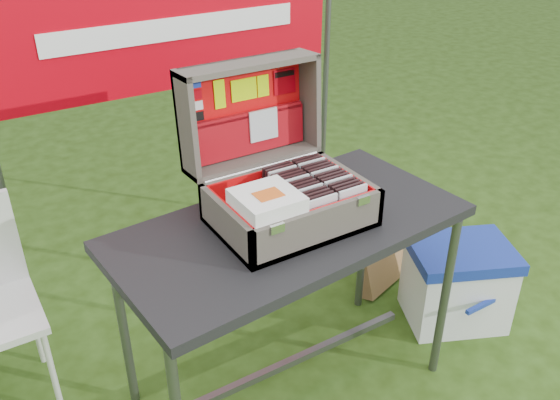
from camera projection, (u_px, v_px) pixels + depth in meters
ground at (305, 395)px, 2.48m from camera, size 80.00×80.00×0.00m
table at (289, 310)px, 2.33m from camera, size 1.34×0.75×0.81m
table_top at (290, 227)px, 2.15m from camera, size 1.34×0.75×0.04m
table_leg_fr at (444, 300)px, 2.42m from camera, size 0.04×0.04×0.77m
table_leg_bl at (124, 328)px, 2.27m from camera, size 0.04×0.04×0.77m
table_leg_br at (363, 240)px, 2.81m from camera, size 0.04×0.04×0.77m
table_brace at (289, 363)px, 2.47m from camera, size 1.14×0.03×0.03m
suitcase at (282, 151)px, 2.05m from camera, size 0.53×0.54×0.52m
suitcase_base_bottom at (290, 220)px, 2.13m from camera, size 0.53×0.38×0.02m
suitcase_base_wall_front at (320, 228)px, 1.97m from camera, size 0.53×0.02×0.14m
suitcase_base_wall_back at (265, 185)px, 2.24m from camera, size 0.53×0.02×0.14m
suitcase_base_wall_left at (226, 225)px, 1.98m from camera, size 0.02×0.38×0.14m
suitcase_base_wall_right at (348, 187)px, 2.22m from camera, size 0.02×0.38×0.14m
suitcase_liner_floor at (290, 217)px, 2.13m from camera, size 0.49×0.34×0.01m
suitcase_latch_left at (277, 229)px, 1.85m from camera, size 0.05×0.01×0.03m
suitcase_latch_right at (363, 200)px, 2.01m from camera, size 0.05×0.01×0.03m
suitcase_hinge at (263, 167)px, 2.21m from camera, size 0.48×0.02×0.02m
suitcase_lid_back at (243, 109)px, 2.23m from camera, size 0.53×0.05×0.38m
suitcase_lid_rim_far at (248, 64)px, 2.10m from camera, size 0.53×0.14×0.03m
suitcase_lid_rim_near at (253, 159)px, 2.26m from camera, size 0.53×0.14×0.03m
suitcase_lid_rim_left at (186, 127)px, 2.06m from camera, size 0.02×0.17×0.39m
suitcase_lid_rim_right at (308, 101)px, 2.30m from camera, size 0.02×0.17×0.39m
suitcase_lid_liner at (245, 110)px, 2.22m from camera, size 0.49×0.03×0.34m
suitcase_liner_wall_front at (317, 224)px, 1.97m from camera, size 0.49×0.01×0.12m
suitcase_liner_wall_back at (266, 184)px, 2.22m from camera, size 0.49×0.01×0.12m
suitcase_liner_wall_left at (229, 222)px, 1.99m from camera, size 0.01×0.34×0.12m
suitcase_liner_wall_right at (345, 186)px, 2.21m from camera, size 0.01×0.34×0.12m
suitcase_lid_pocket at (248, 134)px, 2.24m from camera, size 0.47×0.04×0.15m
suitcase_pocket_edge at (248, 115)px, 2.20m from camera, size 0.46×0.02×0.02m
suitcase_pocket_cd at (263, 125)px, 2.24m from camera, size 0.12×0.02×0.12m
lid_sticker_cc_a at (194, 84)px, 2.06m from camera, size 0.05×0.01×0.03m
lid_sticker_cc_b at (195, 95)px, 2.08m from camera, size 0.05×0.01×0.03m
lid_sticker_cc_c at (196, 106)px, 2.10m from camera, size 0.05×0.01×0.03m
lid_sticker_cc_d at (197, 117)px, 2.12m from camera, size 0.05×0.01×0.03m
lid_card_neon_tall at (220, 94)px, 2.13m from camera, size 0.04×0.01×0.11m
lid_card_neon_main at (244, 90)px, 2.18m from camera, size 0.11×0.01×0.08m
lid_card_neon_small at (263, 86)px, 2.21m from camera, size 0.05×0.01×0.08m
lid_sticker_band at (285, 82)px, 2.26m from camera, size 0.10×0.01×0.10m
lid_sticker_band_bar at (284, 74)px, 2.24m from camera, size 0.09×0.00×0.02m
cd_left_0 at (322, 215)px, 2.00m from camera, size 0.12×0.01×0.14m
cd_left_1 at (318, 212)px, 2.01m from camera, size 0.12×0.01×0.14m
cd_left_2 at (315, 210)px, 2.03m from camera, size 0.12×0.01×0.14m
cd_left_3 at (311, 207)px, 2.05m from camera, size 0.12×0.01×0.14m
cd_left_4 at (308, 205)px, 2.06m from camera, size 0.12×0.01×0.14m
cd_left_5 at (305, 202)px, 2.08m from camera, size 0.12×0.01×0.14m
cd_left_6 at (301, 199)px, 2.09m from camera, size 0.12×0.01×0.14m
cd_left_7 at (298, 197)px, 2.11m from camera, size 0.12×0.01×0.14m
cd_left_8 at (295, 195)px, 2.12m from camera, size 0.12×0.01×0.14m
cd_left_9 at (292, 192)px, 2.14m from camera, size 0.12×0.01×0.14m
cd_left_10 at (289, 190)px, 2.15m from camera, size 0.12×0.01×0.14m
cd_left_11 at (285, 188)px, 2.17m from camera, size 0.12×0.01×0.14m
cd_left_12 at (282, 185)px, 2.19m from camera, size 0.12×0.01×0.14m
cd_left_13 at (279, 183)px, 2.20m from camera, size 0.12×0.01×0.14m
cd_left_14 at (276, 181)px, 2.22m from camera, size 0.12×0.01×0.14m
cd_right_0 at (352, 205)px, 2.06m from camera, size 0.12×0.01×0.14m
cd_right_1 at (348, 202)px, 2.07m from camera, size 0.12×0.01×0.14m
cd_right_2 at (345, 200)px, 2.09m from camera, size 0.12×0.01×0.14m
cd_right_3 at (341, 198)px, 2.10m from camera, size 0.12×0.01×0.14m
cd_right_4 at (338, 195)px, 2.12m from camera, size 0.12×0.01×0.14m
cd_right_5 at (334, 193)px, 2.14m from camera, size 0.12×0.01×0.14m
cd_right_6 at (331, 190)px, 2.15m from camera, size 0.12×0.01×0.14m
cd_right_7 at (327, 188)px, 2.17m from camera, size 0.12×0.01×0.14m
cd_right_8 at (324, 186)px, 2.18m from camera, size 0.12×0.01×0.14m
cd_right_9 at (321, 183)px, 2.20m from camera, size 0.12×0.01×0.14m
cd_right_10 at (318, 181)px, 2.21m from camera, size 0.12×0.01×0.14m
cd_right_11 at (314, 179)px, 2.23m from camera, size 0.12×0.01×0.14m
cd_right_12 at (311, 177)px, 2.24m from camera, size 0.12×0.01×0.14m
cd_right_13 at (308, 175)px, 2.26m from camera, size 0.12×0.01×0.14m
cd_right_14 at (305, 173)px, 2.28m from camera, size 0.12×0.01×0.14m
songbook_0 at (267, 206)px, 1.95m from camera, size 0.20×0.20×0.00m
songbook_1 at (267, 205)px, 1.95m from camera, size 0.20×0.20×0.00m
songbook_2 at (267, 203)px, 1.94m from camera, size 0.20×0.20×0.00m
songbook_3 at (267, 202)px, 1.94m from camera, size 0.20×0.20×0.00m
songbook_4 at (267, 201)px, 1.94m from camera, size 0.20×0.20×0.00m
songbook_5 at (267, 200)px, 1.94m from camera, size 0.20×0.20×0.00m
songbook_6 at (267, 198)px, 1.93m from camera, size 0.20×0.20×0.00m
songbook_7 at (267, 197)px, 1.93m from camera, size 0.20×0.20×0.00m
songbook_8 at (267, 196)px, 1.93m from camera, size 0.20×0.20×0.00m
songbook_9 at (267, 194)px, 1.93m from camera, size 0.20×0.20×0.01m
songbook_graphic at (268, 194)px, 1.92m from camera, size 0.09×0.07×0.00m
cooler at (457, 283)px, 2.81m from camera, size 0.57×0.51×0.41m
cooler_body at (456, 288)px, 2.82m from camera, size 0.54×0.48×0.35m
cooler_lid at (462, 253)px, 2.72m from camera, size 0.57×0.51×0.06m
cooler_handle at (489, 302)px, 2.66m from camera, size 0.28×0.02×0.02m
chair_leg_fr at (53, 372)px, 2.30m from camera, size 0.02×0.02×0.44m
chair_leg_br at (34, 323)px, 2.54m from camera, size 0.02×0.02×0.44m
chair_upright_right at (11, 239)px, 2.35m from camera, size 0.02×0.02×0.41m
cardboard_box at (384, 242)px, 3.08m from camera, size 0.47×0.30×0.46m
banner_post_right at (325, 91)px, 3.26m from camera, size 0.03×0.03×1.70m
banner at (175, 28)px, 2.65m from camera, size 1.60×0.02×0.55m
banner_text at (176, 29)px, 2.64m from camera, size 1.20×0.00×0.10m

